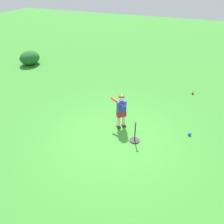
# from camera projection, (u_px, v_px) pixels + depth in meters

# --- Properties ---
(ground_plane) EXTENTS (40.00, 40.00, 0.00)m
(ground_plane) POSITION_uv_depth(u_px,v_px,m) (115.00, 136.00, 6.68)
(ground_plane) COLOR #38842D
(child_batter) EXTENTS (0.35, 0.59, 1.08)m
(child_batter) POSITION_uv_depth(u_px,v_px,m) (121.00, 108.00, 6.76)
(child_batter) COLOR #232328
(child_batter) RESTS_ON ground
(play_ball_by_bucket) EXTENTS (0.09, 0.09, 0.09)m
(play_ball_by_bucket) POSITION_uv_depth(u_px,v_px,m) (193.00, 93.00, 8.91)
(play_ball_by_bucket) COLOR red
(play_ball_by_bucket) RESTS_ON ground
(play_ball_midfield) EXTENTS (0.10, 0.10, 0.10)m
(play_ball_midfield) POSITION_uv_depth(u_px,v_px,m) (189.00, 134.00, 6.70)
(play_ball_midfield) COLOR blue
(play_ball_midfield) RESTS_ON ground
(batting_tee) EXTENTS (0.28, 0.28, 0.62)m
(batting_tee) POSITION_uv_depth(u_px,v_px,m) (135.00, 138.00, 6.45)
(batting_tee) COLOR black
(batting_tee) RESTS_ON ground
(shrub_left_background) EXTENTS (1.06, 0.90, 0.67)m
(shrub_left_background) POSITION_uv_depth(u_px,v_px,m) (30.00, 58.00, 11.57)
(shrub_left_background) COLOR #1E5B23
(shrub_left_background) RESTS_ON ground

